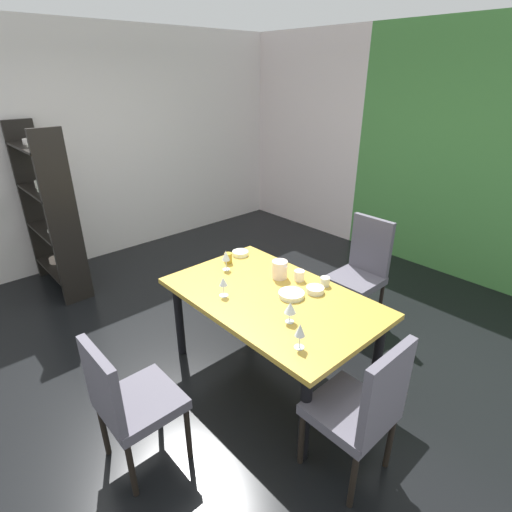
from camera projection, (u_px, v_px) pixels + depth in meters
ground_plane at (207, 342)px, 3.68m from camera, size 5.21×6.15×0.02m
back_panel_interior at (304, 134)px, 6.00m from camera, size 2.05×0.10×2.80m
garden_window_panel at (488, 160)px, 4.25m from camera, size 3.16×0.10×2.80m
left_interior_panel at (76, 150)px, 4.80m from camera, size 0.10×6.15×2.80m
dining_table at (272, 305)px, 3.03m from camera, size 1.62×1.00×0.73m
chair_head_far at (362, 267)px, 3.81m from camera, size 0.44×0.45×1.03m
chair_right_near at (363, 407)px, 2.25m from camera, size 0.44×0.44×0.99m
chair_head_near at (127, 399)px, 2.33m from camera, size 0.44×0.44×0.93m
display_shelf at (49, 211)px, 4.26m from camera, size 0.95×0.30×1.80m
wine_glass_right at (300, 331)px, 2.38m from camera, size 0.06×0.06×0.17m
wine_glass_near_shelf at (290, 308)px, 2.63m from camera, size 0.08×0.08×0.15m
wine_glass_center at (226, 256)px, 3.33m from camera, size 0.07×0.07×0.17m
wine_glass_south at (223, 283)px, 2.94m from camera, size 0.07×0.07×0.15m
serving_bowl_rear at (240, 253)px, 3.64m from camera, size 0.15×0.15×0.04m
serving_bowl_north at (315, 290)px, 3.02m from camera, size 0.14×0.14×0.04m
serving_bowl_left at (291, 294)px, 2.97m from camera, size 0.19×0.19×0.04m
cup_east at (299, 275)px, 3.19m from camera, size 0.08×0.08×0.08m
cup_west at (325, 281)px, 3.12m from camera, size 0.08×0.08×0.07m
cup_near_window at (228, 258)px, 3.48m from camera, size 0.07×0.07×0.09m
pitcher_front at (280, 269)px, 3.22m from camera, size 0.14×0.13×0.15m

